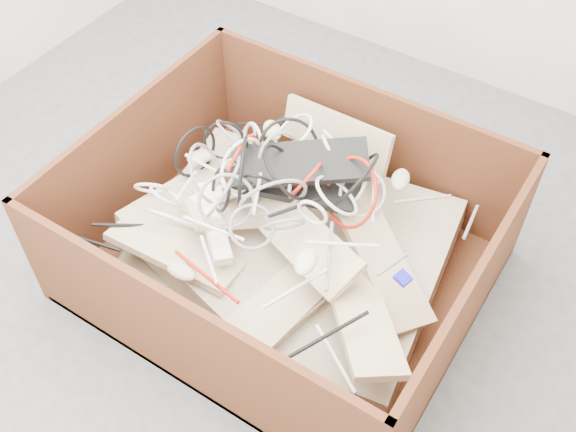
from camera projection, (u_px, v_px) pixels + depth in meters
The scene contains 8 objects.
ground at pixel (224, 251), 2.61m from camera, with size 3.00×3.00×0.00m, color #4B4B4E.
cardboard_box at pixel (280, 249), 2.45m from camera, with size 1.33×1.11×0.53m.
keyboard_pile at pixel (292, 226), 2.31m from camera, with size 1.11×0.98×0.38m.
mice_scatter at pixel (272, 195), 2.30m from camera, with size 0.77×0.80×0.19m.
power_strip_left at pixel (225, 192), 2.34m from camera, with size 0.27×0.05×0.04m, color white.
power_strip_right at pixel (213, 223), 2.28m from camera, with size 0.30×0.06×0.04m, color white.
vga_plug at pixel (403, 278), 2.09m from camera, with size 0.04×0.04×0.02m, color #0D0CBE.
cable_tangle at pixel (268, 176), 2.30m from camera, with size 1.07×0.91×0.41m.
Camera 1 is at (1.09, -1.24, 2.04)m, focal length 43.13 mm.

